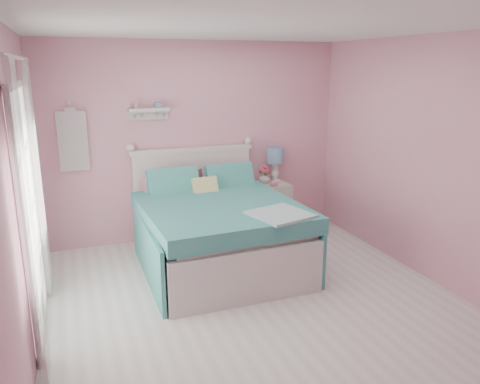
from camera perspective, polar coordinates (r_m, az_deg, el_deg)
floor at (r=4.68m, az=2.56°, el=-14.01°), size 4.50×4.50×0.00m
room_shell at (r=4.15m, az=2.82°, el=5.47°), size 4.50×4.50×4.50m
bed at (r=5.50m, az=-2.93°, el=-4.72°), size 1.75×2.17×1.24m
nightstand at (r=6.59m, az=3.66°, el=-1.88°), size 0.49×0.48×0.70m
table_lamp at (r=6.56m, az=4.33°, el=4.18°), size 0.24×0.24×0.48m
vase at (r=6.48m, az=2.99°, el=1.74°), size 0.18×0.18×0.16m
teacup at (r=6.34m, az=4.14°, el=1.04°), size 0.10×0.10×0.07m
roses at (r=6.45m, az=3.00°, el=2.74°), size 0.14×0.11×0.12m
wall_shelf at (r=6.05m, az=-11.13°, el=9.70°), size 0.50×0.15×0.25m
hanging_dress at (r=6.00m, az=-19.70°, el=5.84°), size 0.34×0.03×0.72m
french_door at (r=4.34m, az=-24.27°, el=-2.36°), size 0.04×1.32×2.16m
curtain_near at (r=3.60m, az=-24.29°, el=-4.05°), size 0.04×0.40×2.32m
curtain_far at (r=5.03m, az=-23.39°, el=1.26°), size 0.04×0.40×2.32m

